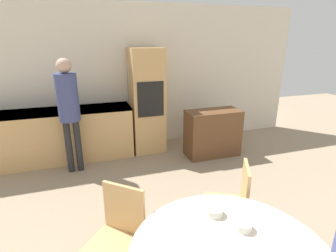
# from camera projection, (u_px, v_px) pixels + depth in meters

# --- Properties ---
(wall_back) EXTENTS (6.74, 0.05, 2.60)m
(wall_back) POSITION_uv_depth(u_px,v_px,m) (133.00, 78.00, 4.84)
(wall_back) COLOR silver
(wall_back) RESTS_ON ground_plane
(kitchen_counter) EXTENTS (2.37, 0.60, 0.88)m
(kitchen_counter) POSITION_uv_depth(u_px,v_px,m) (60.00, 135.00, 4.40)
(kitchen_counter) COLOR tan
(kitchen_counter) RESTS_ON ground_plane
(oven_unit) EXTENTS (0.57, 0.59, 1.85)m
(oven_unit) POSITION_uv_depth(u_px,v_px,m) (147.00, 101.00, 4.71)
(oven_unit) COLOR tan
(oven_unit) RESTS_ON ground_plane
(sideboard) EXTENTS (0.94, 0.45, 0.82)m
(sideboard) POSITION_uv_depth(u_px,v_px,m) (213.00, 133.00, 4.62)
(sideboard) COLOR brown
(sideboard) RESTS_ON ground_plane
(chair_far_left) EXTENTS (0.56, 0.56, 0.88)m
(chair_far_left) POSITION_uv_depth(u_px,v_px,m) (119.00, 232.00, 2.13)
(chair_far_left) COLOR tan
(chair_far_left) RESTS_ON ground_plane
(chair_far_right) EXTENTS (0.54, 0.54, 0.88)m
(chair_far_right) POSITION_uv_depth(u_px,v_px,m) (233.00, 201.00, 2.54)
(chair_far_right) COLOR tan
(chair_far_right) RESTS_ON ground_plane
(person_standing) EXTENTS (0.31, 0.31, 1.74)m
(person_standing) POSITION_uv_depth(u_px,v_px,m) (68.00, 103.00, 3.82)
(person_standing) COLOR #262628
(person_standing) RESTS_ON ground_plane
(bowl_near) EXTENTS (0.13, 0.13, 0.05)m
(bowl_near) POSITION_uv_depth(u_px,v_px,m) (243.00, 226.00, 1.83)
(bowl_near) COLOR silver
(bowl_near) RESTS_ON dining_table
(bowl_centre) EXTENTS (0.13, 0.13, 0.05)m
(bowl_centre) POSITION_uv_depth(u_px,v_px,m) (214.00, 211.00, 1.98)
(bowl_centre) COLOR silver
(bowl_centre) RESTS_ON dining_table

